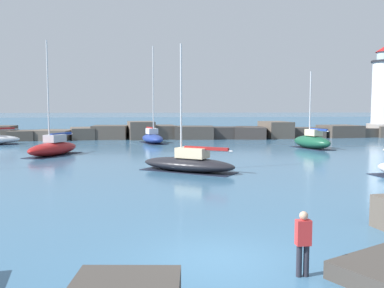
% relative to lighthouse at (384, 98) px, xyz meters
% --- Properties ---
extents(ground_plane, '(600.00, 600.00, 0.00)m').
position_rel_lighthouse_xyz_m(ground_plane, '(-31.21, -45.26, -5.40)').
color(ground_plane, '#3D6B8E').
extents(open_sea_beyond, '(400.00, 116.00, 0.01)m').
position_rel_lighthouse_xyz_m(open_sea_beyond, '(-31.21, 59.58, -5.40)').
color(open_sea_beyond, '#2D5B7F').
rests_on(open_sea_beyond, ground).
extents(breakwater_jetty, '(70.84, 7.12, 2.44)m').
position_rel_lighthouse_xyz_m(breakwater_jetty, '(-27.52, -0.32, -4.54)').
color(breakwater_jetty, '#423D38').
rests_on(breakwater_jetty, ground).
extents(lighthouse, '(4.40, 4.40, 12.60)m').
position_rel_lighthouse_xyz_m(lighthouse, '(0.00, 0.00, 0.00)').
color(lighthouse, gray).
rests_on(lighthouse, ground).
extents(foreground_rocks, '(17.78, 7.58, 1.13)m').
position_rel_lighthouse_xyz_m(foreground_rocks, '(-27.93, -45.55, -4.90)').
color(foreground_rocks, brown).
rests_on(foreground_rocks, ground).
extents(sailboat_moored_0, '(3.25, 5.70, 10.93)m').
position_rel_lighthouse_xyz_m(sailboat_moored_0, '(-32.30, -7.35, -4.74)').
color(sailboat_moored_0, navy).
rests_on(sailboat_moored_0, ground).
extents(sailboat_moored_1, '(6.56, 5.48, 8.15)m').
position_rel_lighthouse_xyz_m(sailboat_moored_1, '(-30.42, -29.30, -4.84)').
color(sailboat_moored_1, black).
rests_on(sailboat_moored_1, ground).
extents(sailboat_moored_2, '(3.17, 5.62, 7.68)m').
position_rel_lighthouse_xyz_m(sailboat_moored_2, '(-16.57, -15.45, -4.66)').
color(sailboat_moored_2, '#195138').
rests_on(sailboat_moored_2, ground).
extents(sailboat_moored_6, '(4.42, 6.20, 9.67)m').
position_rel_lighthouse_xyz_m(sailboat_moored_6, '(-41.00, -18.89, -4.72)').
color(sailboat_moored_6, maroon).
rests_on(sailboat_moored_6, ground).
extents(person_on_rocks, '(0.36, 0.22, 1.62)m').
position_rel_lighthouse_xyz_m(person_on_rocks, '(-29.41, -46.63, -4.50)').
color(person_on_rocks, '#282833').
rests_on(person_on_rocks, ground).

